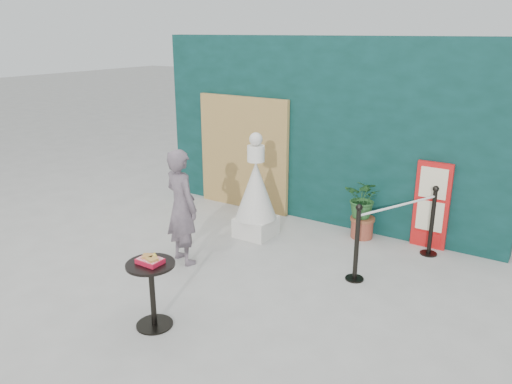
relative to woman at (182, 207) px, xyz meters
The scene contains 10 objects.
ground 1.31m from the woman, 36.91° to the right, with size 60.00×60.00×0.00m, color #ADAAA5.
back_wall 2.75m from the woman, 71.95° to the left, with size 6.00×0.30×3.00m, color #092B26.
bamboo_fence 2.40m from the woman, 103.92° to the left, with size 1.80×0.08×2.00m, color tan.
woman is the anchor object (origin of this frame).
menu_board 3.59m from the woman, 40.59° to the left, with size 0.50×0.07×1.30m.
statue 1.36m from the woman, 75.19° to the left, with size 0.64×0.64×1.64m.
cafe_table 1.64m from the woman, 60.59° to the right, with size 0.52×0.52×0.75m.
food_basket 1.61m from the woman, 60.48° to the right, with size 0.26×0.19×0.11m.
planter 2.79m from the woman, 50.48° to the left, with size 0.56×0.48×0.95m.
stanchion_barrier 2.91m from the woman, 29.68° to the left, with size 0.84×1.54×1.03m.
Camera 1 is at (3.48, -4.15, 3.08)m, focal length 35.00 mm.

